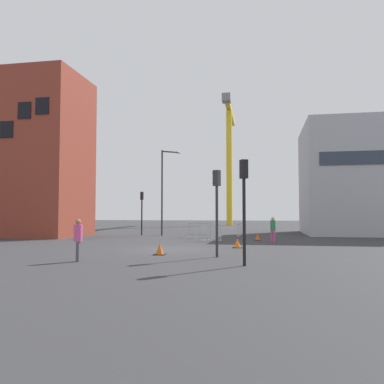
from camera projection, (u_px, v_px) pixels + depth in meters
The scene contains 17 objects.
ground at pixel (168, 249), 21.21m from camera, with size 160.00×160.00×0.00m, color #333335.
brick_building at pixel (39, 156), 33.43m from camera, with size 7.39×6.57×13.51m.
office_block at pixel (360, 180), 36.51m from camera, with size 10.13×10.47×10.01m.
construction_crane at pixel (229, 143), 62.48m from camera, with size 1.36×17.84×18.98m.
streetlamp_tall at pixel (164, 185), 34.28m from camera, with size 1.55×1.06×7.38m.
traffic_light_island at pixel (217, 198), 17.57m from camera, with size 0.39×0.35×3.85m.
traffic_light_near at pixel (142, 206), 34.78m from camera, with size 0.26×0.38×3.79m.
traffic_light_far at pixel (244, 194), 14.71m from camera, with size 0.34×0.39×3.93m.
pedestrian_walking at pixel (273, 228), 26.44m from camera, with size 0.34×0.34×1.67m.
pedestrian_waiting at pixel (78, 237), 15.91m from camera, with size 0.34×0.34×1.70m.
safety_barrier_left_run at pixel (208, 233), 27.08m from camera, with size 1.93×0.34×1.08m.
safety_barrier_front at pixel (196, 231), 30.34m from camera, with size 2.59×0.20×1.08m.
safety_barrier_right_run at pixel (239, 230), 32.49m from camera, with size 0.26×1.87×1.08m.
safety_barrier_rear at pixel (200, 229), 34.40m from camera, with size 2.01×0.23×1.08m.
traffic_cone_by_barrier at pixel (160, 250), 18.42m from camera, with size 0.53×0.53×0.53m.
traffic_cone_orange at pixel (237, 243), 22.10m from camera, with size 0.52×0.52×0.52m.
traffic_cone_striped at pixel (258, 237), 28.16m from camera, with size 0.48×0.48×0.49m.
Camera 1 is at (5.11, -20.76, 1.95)m, focal length 37.07 mm.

